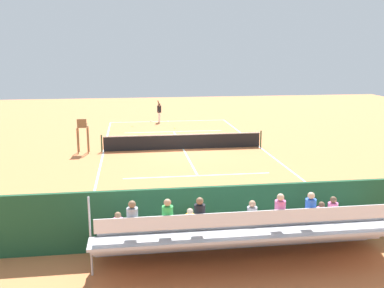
# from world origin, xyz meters

# --- Properties ---
(ground_plane) EXTENTS (60.00, 60.00, 0.00)m
(ground_plane) POSITION_xyz_m (0.00, 0.00, 0.00)
(ground_plane) COLOR #D17542
(court_line_markings) EXTENTS (10.10, 22.20, 0.01)m
(court_line_markings) POSITION_xyz_m (0.00, -0.04, 0.00)
(court_line_markings) COLOR white
(court_line_markings) RESTS_ON ground
(tennis_net) EXTENTS (10.30, 0.10, 1.07)m
(tennis_net) POSITION_xyz_m (0.00, 0.00, 0.50)
(tennis_net) COLOR black
(tennis_net) RESTS_ON ground
(backdrop_wall) EXTENTS (18.00, 0.16, 2.00)m
(backdrop_wall) POSITION_xyz_m (0.00, 14.00, 1.00)
(backdrop_wall) COLOR #1E4C2D
(backdrop_wall) RESTS_ON ground
(bleacher_stand) EXTENTS (9.06, 2.40, 2.48)m
(bleacher_stand) POSITION_xyz_m (0.08, 15.39, 0.99)
(bleacher_stand) COLOR #B2B2B7
(bleacher_stand) RESTS_ON ground
(umpire_chair) EXTENTS (0.67, 0.67, 2.14)m
(umpire_chair) POSITION_xyz_m (6.20, 0.19, 1.31)
(umpire_chair) COLOR brown
(umpire_chair) RESTS_ON ground
(courtside_bench) EXTENTS (1.80, 0.40, 0.93)m
(courtside_bench) POSITION_xyz_m (-1.93, 13.27, 0.56)
(courtside_bench) COLOR #9E754C
(courtside_bench) RESTS_ON ground
(equipment_bag) EXTENTS (0.90, 0.36, 0.36)m
(equipment_bag) POSITION_xyz_m (0.08, 13.40, 0.18)
(equipment_bag) COLOR black
(equipment_bag) RESTS_ON ground
(tennis_player) EXTENTS (0.42, 0.55, 1.93)m
(tennis_player) POSITION_xyz_m (0.79, -10.59, 1.02)
(tennis_player) COLOR white
(tennis_player) RESTS_ON ground
(tennis_racket) EXTENTS (0.39, 0.59, 0.03)m
(tennis_racket) POSITION_xyz_m (1.47, -11.14, 0.01)
(tennis_racket) COLOR black
(tennis_racket) RESTS_ON ground
(tennis_ball_near) EXTENTS (0.07, 0.07, 0.07)m
(tennis_ball_near) POSITION_xyz_m (3.17, -8.67, 0.03)
(tennis_ball_near) COLOR #CCDB33
(tennis_ball_near) RESTS_ON ground
(tennis_ball_far) EXTENTS (0.07, 0.07, 0.07)m
(tennis_ball_far) POSITION_xyz_m (-0.21, -7.37, 0.03)
(tennis_ball_far) COLOR #CCDB33
(tennis_ball_far) RESTS_ON ground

